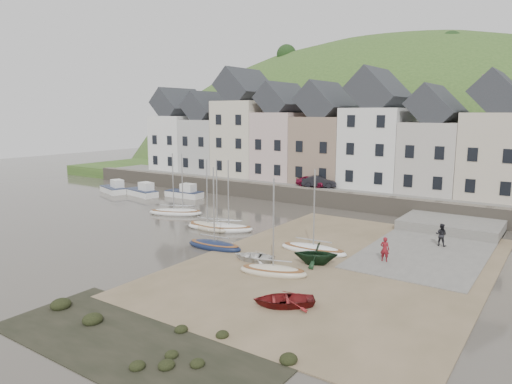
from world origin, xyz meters
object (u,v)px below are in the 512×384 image
Objects in this scene: sailboat_0 at (174,212)px; person_dark at (441,235)px; car_right at (319,182)px; person_red at (385,249)px; rowboat_green at (316,253)px; rowboat_red at (284,300)px; rowboat_white at (254,256)px; car_left at (311,181)px.

person_dark is (24.51, 3.18, 0.72)m from sailboat_0.
person_dark is at bearing -145.43° from car_right.
sailboat_0 is 3.77× the size of person_red.
rowboat_green is 0.73× the size of car_right.
rowboat_green is 0.89× the size of rowboat_red.
sailboat_0 is at bearing 130.31° from car_right.
rowboat_white is 1.66× the size of person_dark.
rowboat_red is 30.45m from car_left.
sailboat_0 is 16.64m from car_left.
rowboat_white is at bearing -169.69° from rowboat_red.
sailboat_0 is at bearing -132.69° from rowboat_green.
person_red is (22.27, -2.81, 0.70)m from sailboat_0.
rowboat_red is at bearing 75.24° from person_red.
car_left is 1.02m from car_right.
car_left is at bearing -31.15° from person_dark.
car_left is at bearing 168.97° from rowboat_red.
rowboat_green is at bearing 36.25° from person_red.
car_left is at bearing -53.97° from person_red.
rowboat_green is 7.18m from rowboat_red.
car_left is (7.51, 14.72, 1.96)m from sailboat_0.
person_red is 0.98× the size of person_dark.
sailboat_0 is 24.07m from rowboat_red.
rowboat_white is 4.22m from rowboat_green.
car_right reaches higher than rowboat_white.
rowboat_white is at bearing -26.91° from sailboat_0.
sailboat_0 is at bearing 10.41° from person_dark.
person_red is at bearing -7.18° from sailboat_0.
person_dark is at bearing 124.22° from rowboat_white.
person_dark is (5.84, 9.04, 0.16)m from rowboat_green.
sailboat_0 is 3.70× the size of person_dark.
rowboat_red is 0.89× the size of car_left.
car_right is (-11.85, 27.54, 1.85)m from rowboat_red.
rowboat_red is at bearing -11.51° from rowboat_green.
rowboat_white is at bearing -91.90° from rowboat_green.
person_dark is 0.47× the size of car_left.
rowboat_red is (20.38, -12.82, 0.13)m from sailboat_0.
person_red is at bearing -140.63° from car_left.
rowboat_green is at bearing -173.36° from car_right.
car_left is (-11.16, 20.58, 1.40)m from rowboat_green.
person_red is 6.39m from person_dark.
rowboat_red is at bearing 32.76° from rowboat_white.
car_right is (-13.74, 17.53, 1.29)m from person_red.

